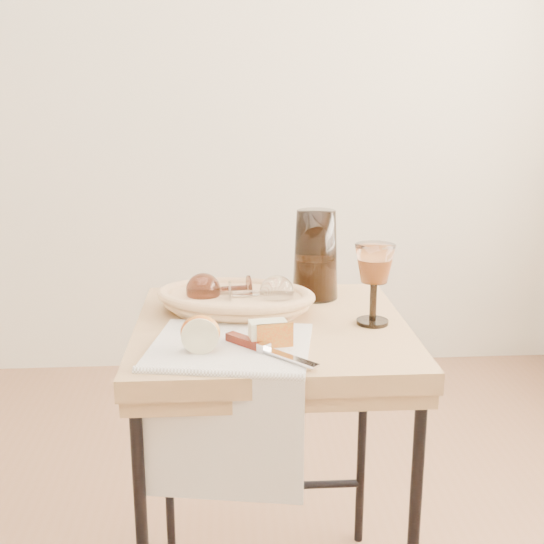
{
  "coord_description": "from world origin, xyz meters",
  "views": [
    {
      "loc": [
        0.27,
        -1.21,
        1.24
      ],
      "look_at": [
        0.36,
        0.19,
        0.87
      ],
      "focal_mm": 45.69,
      "sensor_mm": 36.0,
      "label": 1
    }
  ],
  "objects_px": {
    "bread_basket": "(236,302)",
    "apple_half": "(200,333)",
    "side_table": "(271,476)",
    "wine_goblet": "(374,284)",
    "goblet_lying_a": "(223,289)",
    "goblet_lying_b": "(257,293)",
    "tea_towel": "(231,346)",
    "pitcher": "(315,255)",
    "table_knife": "(267,348)"
  },
  "relations": [
    {
      "from": "bread_basket",
      "to": "apple_half",
      "type": "bearing_deg",
      "value": -92.34
    },
    {
      "from": "side_table",
      "to": "wine_goblet",
      "type": "bearing_deg",
      "value": -5.04
    },
    {
      "from": "goblet_lying_a",
      "to": "wine_goblet",
      "type": "relative_size",
      "value": 0.72
    },
    {
      "from": "wine_goblet",
      "to": "apple_half",
      "type": "distance_m",
      "value": 0.4
    },
    {
      "from": "goblet_lying_a",
      "to": "wine_goblet",
      "type": "distance_m",
      "value": 0.34
    },
    {
      "from": "goblet_lying_b",
      "to": "tea_towel",
      "type": "bearing_deg",
      "value": -107.95
    },
    {
      "from": "pitcher",
      "to": "table_knife",
      "type": "bearing_deg",
      "value": -130.41
    },
    {
      "from": "side_table",
      "to": "goblet_lying_b",
      "type": "distance_m",
      "value": 0.43
    },
    {
      "from": "goblet_lying_b",
      "to": "pitcher",
      "type": "xyz_separation_m",
      "value": [
        0.15,
        0.12,
        0.06
      ]
    },
    {
      "from": "pitcher",
      "to": "wine_goblet",
      "type": "xyz_separation_m",
      "value": [
        0.1,
        -0.2,
        -0.02
      ]
    },
    {
      "from": "tea_towel",
      "to": "pitcher",
      "type": "xyz_separation_m",
      "value": [
        0.21,
        0.32,
        0.1
      ]
    },
    {
      "from": "goblet_lying_a",
      "to": "apple_half",
      "type": "bearing_deg",
      "value": 71.23
    },
    {
      "from": "bread_basket",
      "to": "side_table",
      "type": "bearing_deg",
      "value": -32.59
    },
    {
      "from": "bread_basket",
      "to": "pitcher",
      "type": "bearing_deg",
      "value": 42.42
    },
    {
      "from": "side_table",
      "to": "tea_towel",
      "type": "xyz_separation_m",
      "value": [
        -0.09,
        -0.14,
        0.38
      ]
    },
    {
      "from": "side_table",
      "to": "bread_basket",
      "type": "bearing_deg",
      "value": 133.43
    },
    {
      "from": "goblet_lying_a",
      "to": "apple_half",
      "type": "distance_m",
      "value": 0.26
    },
    {
      "from": "goblet_lying_b",
      "to": "pitcher",
      "type": "relative_size",
      "value": 0.5
    },
    {
      "from": "side_table",
      "to": "apple_half",
      "type": "relative_size",
      "value": 9.77
    },
    {
      "from": "goblet_lying_b",
      "to": "pitcher",
      "type": "distance_m",
      "value": 0.2
    },
    {
      "from": "pitcher",
      "to": "apple_half",
      "type": "height_order",
      "value": "pitcher"
    },
    {
      "from": "table_knife",
      "to": "pitcher",
      "type": "bearing_deg",
      "value": 115.93
    },
    {
      "from": "side_table",
      "to": "bread_basket",
      "type": "relative_size",
      "value": 2.34
    },
    {
      "from": "pitcher",
      "to": "apple_half",
      "type": "xyz_separation_m",
      "value": [
        -0.27,
        -0.35,
        -0.07
      ]
    },
    {
      "from": "goblet_lying_a",
      "to": "table_knife",
      "type": "distance_m",
      "value": 0.29
    },
    {
      "from": "pitcher",
      "to": "wine_goblet",
      "type": "bearing_deg",
      "value": -83.92
    },
    {
      "from": "goblet_lying_a",
      "to": "goblet_lying_b",
      "type": "relative_size",
      "value": 1.02
    },
    {
      "from": "table_knife",
      "to": "goblet_lying_a",
      "type": "bearing_deg",
      "value": 152.98
    },
    {
      "from": "tea_towel",
      "to": "apple_half",
      "type": "xyz_separation_m",
      "value": [
        -0.06,
        -0.02,
        0.04
      ]
    },
    {
      "from": "goblet_lying_a",
      "to": "goblet_lying_b",
      "type": "distance_m",
      "value": 0.08
    },
    {
      "from": "wine_goblet",
      "to": "bread_basket",
      "type": "bearing_deg",
      "value": 161.32
    },
    {
      "from": "side_table",
      "to": "bread_basket",
      "type": "xyz_separation_m",
      "value": [
        -0.08,
        0.08,
        0.4
      ]
    },
    {
      "from": "pitcher",
      "to": "wine_goblet",
      "type": "height_order",
      "value": "pitcher"
    },
    {
      "from": "goblet_lying_a",
      "to": "pitcher",
      "type": "height_order",
      "value": "pitcher"
    },
    {
      "from": "tea_towel",
      "to": "goblet_lying_a",
      "type": "height_order",
      "value": "goblet_lying_a"
    },
    {
      "from": "side_table",
      "to": "apple_half",
      "type": "distance_m",
      "value": 0.47
    },
    {
      "from": "side_table",
      "to": "bread_basket",
      "type": "distance_m",
      "value": 0.41
    },
    {
      "from": "bread_basket",
      "to": "pitcher",
      "type": "height_order",
      "value": "pitcher"
    },
    {
      "from": "pitcher",
      "to": "apple_half",
      "type": "relative_size",
      "value": 3.32
    },
    {
      "from": "goblet_lying_a",
      "to": "goblet_lying_b",
      "type": "xyz_separation_m",
      "value": [
        0.07,
        -0.03,
        -0.0
      ]
    },
    {
      "from": "side_table",
      "to": "tea_towel",
      "type": "distance_m",
      "value": 0.41
    },
    {
      "from": "pitcher",
      "to": "side_table",
      "type": "bearing_deg",
      "value": -142.42
    },
    {
      "from": "apple_half",
      "to": "bread_basket",
      "type": "bearing_deg",
      "value": 73.7
    },
    {
      "from": "tea_towel",
      "to": "table_knife",
      "type": "bearing_deg",
      "value": -24.65
    },
    {
      "from": "goblet_lying_a",
      "to": "pitcher",
      "type": "distance_m",
      "value": 0.25
    },
    {
      "from": "side_table",
      "to": "pitcher",
      "type": "distance_m",
      "value": 0.53
    },
    {
      "from": "side_table",
      "to": "bread_basket",
      "type": "height_order",
      "value": "bread_basket"
    },
    {
      "from": "pitcher",
      "to": "table_knife",
      "type": "distance_m",
      "value": 0.41
    },
    {
      "from": "bread_basket",
      "to": "wine_goblet",
      "type": "relative_size",
      "value": 1.79
    },
    {
      "from": "goblet_lying_b",
      "to": "goblet_lying_a",
      "type": "bearing_deg",
      "value": 155.31
    }
  ]
}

